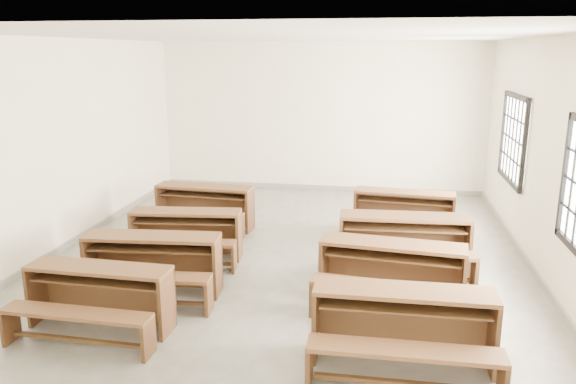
% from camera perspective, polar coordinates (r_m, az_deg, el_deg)
% --- Properties ---
extents(room, '(8.50, 8.50, 3.20)m').
position_cam_1_polar(room, '(7.99, 0.64, 7.95)').
color(room, gray).
rests_on(room, ground).
extents(desk_set_0, '(1.63, 0.88, 0.72)m').
position_cam_1_polar(desk_set_0, '(6.59, -18.75, -9.77)').
color(desk_set_0, brown).
rests_on(desk_set_0, ground).
extents(desk_set_1, '(1.77, 1.02, 0.77)m').
position_cam_1_polar(desk_set_1, '(7.31, -13.69, -6.79)').
color(desk_set_1, brown).
rests_on(desk_set_1, ground).
extents(desk_set_2, '(1.69, 1.00, 0.73)m').
position_cam_1_polar(desk_set_2, '(8.42, -10.38, -3.95)').
color(desk_set_2, brown).
rests_on(desk_set_2, ground).
extents(desk_set_3, '(1.73, 0.98, 0.75)m').
position_cam_1_polar(desk_set_3, '(9.78, -8.56, -1.22)').
color(desk_set_3, brown).
rests_on(desk_set_3, ground).
extents(desk_set_4, '(1.75, 0.91, 0.78)m').
position_cam_1_polar(desk_set_4, '(5.66, 11.61, -12.92)').
color(desk_set_4, brown).
rests_on(desk_set_4, ground).
extents(desk_set_5, '(1.82, 1.08, 0.78)m').
position_cam_1_polar(desk_set_5, '(6.91, 10.45, -7.76)').
color(desk_set_5, brown).
rests_on(desk_set_5, ground).
extents(desk_set_6, '(1.83, 1.01, 0.80)m').
position_cam_1_polar(desk_set_6, '(7.96, 11.72, -4.75)').
color(desk_set_6, brown).
rests_on(desk_set_6, ground).
extents(desk_set_7, '(1.72, 1.01, 0.74)m').
position_cam_1_polar(desk_set_7, '(9.54, 11.66, -1.80)').
color(desk_set_7, brown).
rests_on(desk_set_7, ground).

